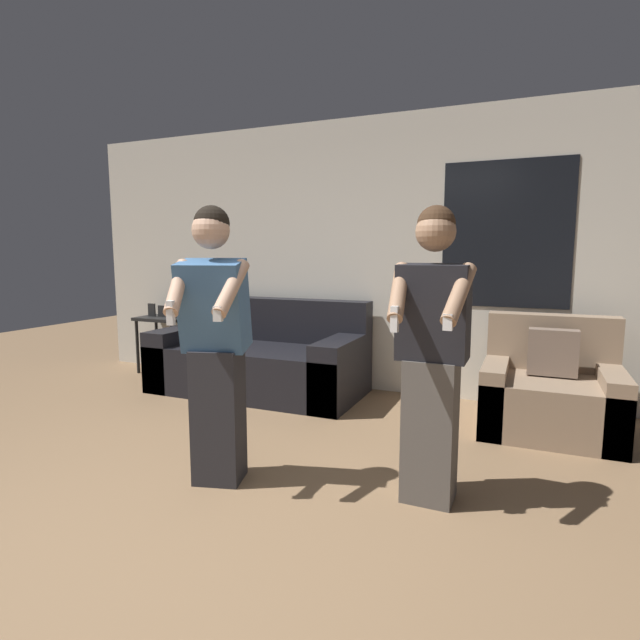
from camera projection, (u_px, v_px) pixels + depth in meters
ground_plane at (150, 565)px, 2.23m from camera, size 14.00×14.00×0.00m
wall_back at (371, 256)px, 4.98m from camera, size 6.68×0.07×2.70m
couch at (260, 360)px, 5.03m from camera, size 2.08×0.99×0.91m
armchair at (550, 393)px, 3.90m from camera, size 1.00×0.87×0.89m
side_table at (164, 325)px, 5.78m from camera, size 0.58×0.41×0.80m
person_left at (215, 344)px, 2.94m from camera, size 0.47×0.56×1.66m
person_right at (432, 354)px, 2.72m from camera, size 0.44×0.46×1.64m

